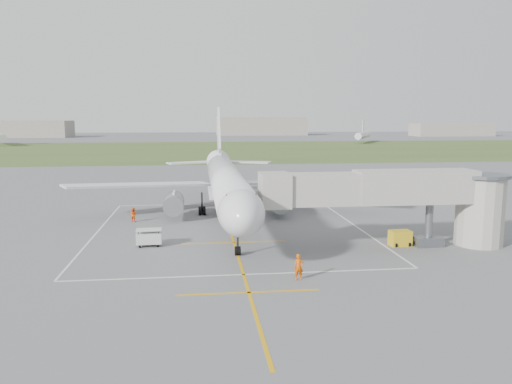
{
  "coord_description": "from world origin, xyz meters",
  "views": [
    {
      "loc": [
        -3.4,
        -56.84,
        11.99
      ],
      "look_at": [
        2.86,
        -4.0,
        4.0
      ],
      "focal_mm": 35.0,
      "sensor_mm": 36.0,
      "label": 1
    }
  ],
  "objects": [
    {
      "name": "ramp_worker_nose",
      "position": [
        3.97,
        -21.69,
        0.98
      ],
      "size": [
        0.72,
        0.47,
        1.96
      ],
      "primitive_type": "imported",
      "rotation": [
        0.0,
        0.0,
        0.01
      ],
      "color": "#D85106",
      "rests_on": "ground"
    },
    {
      "name": "distant_aircraft",
      "position": [
        -7.0,
        174.15,
        3.59
      ],
      "size": [
        183.14,
        32.58,
        8.85
      ],
      "color": "silver",
      "rests_on": "ground"
    },
    {
      "name": "gpu_unit",
      "position": [
        15.48,
        -12.98,
        0.71
      ],
      "size": [
        2.02,
        1.49,
        1.45
      ],
      "rotation": [
        0.0,
        0.0,
        0.07
      ],
      "color": "gold",
      "rests_on": "ground"
    },
    {
      "name": "distant_hangars",
      "position": [
        -16.15,
        265.19,
        5.17
      ],
      "size": [
        345.0,
        49.0,
        12.0
      ],
      "color": "gray",
      "rests_on": "ground"
    },
    {
      "name": "ground",
      "position": [
        0.0,
        0.0,
        0.0
      ],
      "size": [
        700.0,
        700.0,
        0.0
      ],
      "primitive_type": "plane",
      "color": "#555558",
      "rests_on": "ground"
    },
    {
      "name": "ramp_worker_wing",
      "position": [
        -10.85,
        1.1,
        0.82
      ],
      "size": [
        1.01,
        0.95,
        1.64
      ],
      "primitive_type": "imported",
      "rotation": [
        0.0,
        0.0,
        2.59
      ],
      "color": "#F95607",
      "rests_on": "ground"
    },
    {
      "name": "grass_strip",
      "position": [
        0.0,
        130.0,
        0.01
      ],
      "size": [
        700.0,
        120.0,
        0.02
      ],
      "primitive_type": "cube",
      "color": "#3C5726",
      "rests_on": "ground"
    },
    {
      "name": "jet_bridge",
      "position": [
        15.72,
        -13.5,
        4.74
      ],
      "size": [
        23.4,
        5.0,
        7.2
      ],
      "color": "gray",
      "rests_on": "ground"
    },
    {
      "name": "apron_markings",
      "position": [
        0.0,
        -5.82,
        0.01
      ],
      "size": [
        28.2,
        60.0,
        0.01
      ],
      "color": "#D3950C",
      "rests_on": "ground"
    },
    {
      "name": "airliner",
      "position": [
        -0.0,
        0.75,
        4.39
      ],
      "size": [
        38.93,
        46.75,
        13.52
      ],
      "color": "silver",
      "rests_on": "ground"
    },
    {
      "name": "baggage_cart",
      "position": [
        -8.01,
        -10.38,
        0.83
      ],
      "size": [
        2.36,
        1.47,
        1.61
      ],
      "rotation": [
        0.0,
        0.0,
        0.03
      ],
      "color": "silver",
      "rests_on": "ground"
    }
  ]
}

